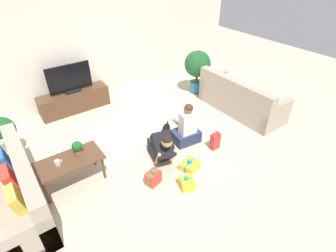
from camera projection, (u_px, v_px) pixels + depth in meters
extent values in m
plane|color=beige|center=(154.00, 149.00, 5.13)|extent=(16.00, 16.00, 0.00)
cube|color=silver|center=(90.00, 48.00, 6.15)|extent=(8.40, 0.06, 2.60)
cube|color=tan|center=(10.00, 200.00, 3.81)|extent=(0.82, 2.06, 0.45)
cube|color=tan|center=(24.00, 169.00, 3.72)|extent=(0.20, 2.06, 0.42)
cube|color=tan|center=(22.00, 246.00, 3.13)|extent=(0.82, 0.16, 0.63)
cube|color=#3366AD|center=(4.00, 160.00, 3.96)|extent=(0.18, 0.34, 0.32)
cube|color=red|center=(9.00, 178.00, 3.65)|extent=(0.18, 0.34, 0.32)
cube|color=#EACC4C|center=(16.00, 200.00, 3.34)|extent=(0.18, 0.34, 0.32)
cube|color=tan|center=(241.00, 102.00, 6.21)|extent=(0.82, 2.06, 0.45)
cube|color=tan|center=(234.00, 89.00, 5.82)|extent=(0.20, 2.06, 0.42)
cube|color=tan|center=(276.00, 116.00, 5.53)|extent=(0.82, 0.16, 0.63)
cube|color=tan|center=(213.00, 85.00, 6.79)|extent=(0.82, 0.16, 0.63)
cube|color=red|center=(252.00, 95.00, 5.71)|extent=(0.18, 0.34, 0.32)
cube|color=#288E6B|center=(229.00, 84.00, 6.18)|extent=(0.18, 0.34, 0.32)
cube|color=brown|center=(69.00, 161.00, 4.15)|extent=(1.04, 0.54, 0.03)
cylinder|color=brown|center=(47.00, 193.00, 3.92)|extent=(0.04, 0.04, 0.45)
cylinder|color=brown|center=(104.00, 168.00, 4.36)|extent=(0.04, 0.04, 0.45)
cylinder|color=brown|center=(39.00, 176.00, 4.20)|extent=(0.04, 0.04, 0.45)
cylinder|color=brown|center=(94.00, 154.00, 4.65)|extent=(0.04, 0.04, 0.45)
cube|color=brown|center=(75.00, 101.00, 6.22)|extent=(1.60, 0.43, 0.49)
cube|color=black|center=(72.00, 91.00, 6.07)|extent=(0.35, 0.20, 0.05)
cube|color=black|center=(69.00, 78.00, 5.89)|extent=(0.99, 0.03, 0.61)
cylinder|color=beige|center=(10.00, 151.00, 4.89)|extent=(0.25, 0.25, 0.23)
cylinder|color=brown|center=(7.00, 143.00, 4.78)|extent=(0.05, 0.05, 0.15)
sphere|color=#1E5628|center=(1.00, 131.00, 4.62)|extent=(0.49, 0.49, 0.49)
cylinder|color=#336B84|center=(196.00, 87.00, 7.08)|extent=(0.35, 0.35, 0.30)
cylinder|color=brown|center=(197.00, 78.00, 6.94)|extent=(0.06, 0.06, 0.20)
sphere|color=#1E5628|center=(198.00, 64.00, 6.72)|extent=(0.67, 0.67, 0.67)
cube|color=#23232D|center=(158.00, 149.00, 4.91)|extent=(0.39, 0.50, 0.28)
cube|color=black|center=(163.00, 145.00, 4.53)|extent=(0.43, 0.55, 0.45)
sphere|color=tan|center=(167.00, 142.00, 4.28)|extent=(0.18, 0.18, 0.18)
sphere|color=black|center=(167.00, 140.00, 4.26)|extent=(0.17, 0.17, 0.17)
cylinder|color=tan|center=(158.00, 159.00, 4.51)|extent=(0.12, 0.27, 0.39)
cylinder|color=tan|center=(173.00, 155.00, 4.60)|extent=(0.12, 0.27, 0.39)
cube|color=#283351|center=(186.00, 136.00, 5.28)|extent=(0.56, 0.45, 0.24)
cube|color=white|center=(188.00, 123.00, 5.04)|extent=(0.34, 0.23, 0.45)
sphere|color=#8E6647|center=(188.00, 109.00, 4.87)|extent=(0.18, 0.18, 0.18)
sphere|color=#472D19|center=(189.00, 108.00, 4.85)|extent=(0.16, 0.16, 0.16)
cylinder|color=#8E6647|center=(188.00, 119.00, 5.28)|extent=(0.08, 0.26, 0.06)
cylinder|color=#8E6647|center=(177.00, 123.00, 5.17)|extent=(0.08, 0.26, 0.06)
ellipsoid|color=black|center=(166.00, 129.00, 5.35)|extent=(0.34, 0.34, 0.17)
sphere|color=black|center=(164.00, 133.00, 5.16)|extent=(0.15, 0.15, 0.15)
sphere|color=olive|center=(164.00, 135.00, 5.12)|extent=(0.07, 0.07, 0.07)
cylinder|color=black|center=(168.00, 122.00, 5.48)|extent=(0.09, 0.09, 0.11)
cylinder|color=olive|center=(163.00, 137.00, 5.35)|extent=(0.04, 0.04, 0.11)
cylinder|color=olive|center=(168.00, 138.00, 5.34)|extent=(0.04, 0.04, 0.11)
cylinder|color=olive|center=(165.00, 131.00, 5.52)|extent=(0.04, 0.04, 0.11)
cylinder|color=olive|center=(169.00, 132.00, 5.51)|extent=(0.04, 0.04, 0.11)
cube|color=red|center=(153.00, 178.00, 4.33)|extent=(0.28, 0.23, 0.23)
cube|color=#2D934C|center=(153.00, 178.00, 4.33)|extent=(0.24, 0.09, 0.23)
sphere|color=#2D934C|center=(153.00, 172.00, 4.25)|extent=(0.06, 0.06, 0.06)
cube|color=yellow|center=(186.00, 183.00, 4.26)|extent=(0.27, 0.28, 0.19)
cube|color=#2D934C|center=(186.00, 183.00, 4.26)|extent=(0.22, 0.09, 0.19)
sphere|color=#2D934C|center=(187.00, 178.00, 4.19)|extent=(0.08, 0.08, 0.08)
cube|color=yellow|center=(190.00, 165.00, 4.65)|extent=(0.39, 0.35, 0.13)
cube|color=teal|center=(190.00, 165.00, 4.65)|extent=(0.32, 0.13, 0.13)
sphere|color=teal|center=(190.00, 161.00, 4.60)|extent=(0.09, 0.09, 0.09)
cube|color=red|center=(215.00, 141.00, 5.05)|extent=(0.19, 0.10, 0.34)
torus|color=#4C3823|center=(216.00, 133.00, 4.94)|extent=(0.12, 0.12, 0.01)
cylinder|color=silver|center=(57.00, 163.00, 4.03)|extent=(0.08, 0.08, 0.09)
torus|color=silver|center=(61.00, 161.00, 4.05)|extent=(0.06, 0.01, 0.06)
cylinder|color=#A36042|center=(78.00, 151.00, 4.27)|extent=(0.11, 0.11, 0.07)
sphere|color=#1E5628|center=(77.00, 146.00, 4.21)|extent=(0.17, 0.17, 0.17)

